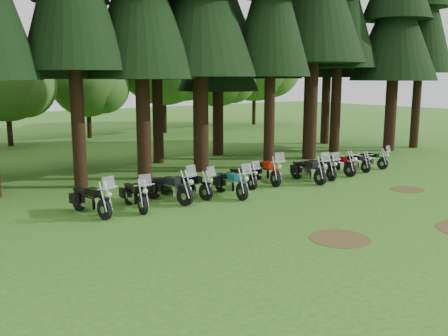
{
  "coord_description": "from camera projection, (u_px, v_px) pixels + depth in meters",
  "views": [
    {
      "loc": [
        -14.4,
        -11.07,
        4.7
      ],
      "look_at": [
        -1.91,
        5.0,
        1.0
      ],
      "focal_mm": 40.0,
      "sensor_mm": 36.0,
      "label": 1
    }
  ],
  "objects": [
    {
      "name": "dirt_patch_0",
      "position": [
        340.0,
        238.0,
        14.77
      ],
      "size": [
        1.8,
        1.8,
        0.01
      ],
      "primitive_type": "cylinder",
      "color": "#4C3D1E",
      "rests_on": "ground"
    },
    {
      "name": "motorcycle_11",
      "position": [
        371.0,
        160.0,
        26.33
      ],
      "size": [
        0.48,
        2.02,
        1.27
      ],
      "rotation": [
        0.0,
        0.0,
        0.1
      ],
      "color": "black",
      "rests_on": "ground"
    },
    {
      "name": "decid_7",
      "position": [
        259.0,
        62.0,
        49.62
      ],
      "size": [
        8.44,
        8.2,
        10.55
      ],
      "color": "black",
      "rests_on": "ground"
    },
    {
      "name": "decid_6",
      "position": [
        221.0,
        72.0,
        47.16
      ],
      "size": [
        7.06,
        6.86,
        8.82
      ],
      "color": "black",
      "rests_on": "ground"
    },
    {
      "name": "motorcycle_9",
      "position": [
        337.0,
        165.0,
        24.51
      ],
      "size": [
        0.34,
        2.32,
        0.94
      ],
      "rotation": [
        0.0,
        0.0,
        -0.02
      ],
      "color": "black",
      "rests_on": "ground"
    },
    {
      "name": "pine_back_6",
      "position": [
        329.0,
        1.0,
        34.36
      ],
      "size": [
        4.59,
        4.59,
        16.58
      ],
      "color": "black",
      "rests_on": "ground"
    },
    {
      "name": "motorcycle_3",
      "position": [
        192.0,
        186.0,
        19.79
      ],
      "size": [
        0.68,
        2.18,
        1.37
      ],
      "rotation": [
        0.0,
        0.0,
        0.19
      ],
      "color": "black",
      "rests_on": "ground"
    },
    {
      "name": "decid_5",
      "position": [
        169.0,
        59.0,
        42.01
      ],
      "size": [
        8.45,
        8.21,
        10.56
      ],
      "color": "black",
      "rests_on": "ground"
    },
    {
      "name": "motorcycle_0",
      "position": [
        91.0,
        201.0,
        17.21
      ],
      "size": [
        0.64,
        2.42,
        1.52
      ],
      "rotation": [
        0.0,
        0.0,
        0.14
      ],
      "color": "black",
      "rests_on": "ground"
    },
    {
      "name": "motorcycle_4",
      "position": [
        231.0,
        184.0,
        19.97
      ],
      "size": [
        0.58,
        2.38,
        1.49
      ],
      "rotation": [
        0.0,
        0.0,
        -0.12
      ],
      "color": "black",
      "rests_on": "ground"
    },
    {
      "name": "motorcycle_6",
      "position": [
        266.0,
        172.0,
        22.46
      ],
      "size": [
        0.9,
        2.46,
        1.55
      ],
      "rotation": [
        0.0,
        0.0,
        -0.25
      ],
      "color": "black",
      "rests_on": "ground"
    },
    {
      "name": "ground",
      "position": [
        350.0,
        209.0,
        18.14
      ],
      "size": [
        120.0,
        120.0,
        0.0
      ],
      "primitive_type": "plane",
      "color": "#2F681C",
      "rests_on": "ground"
    },
    {
      "name": "motorcycle_10",
      "position": [
        356.0,
        163.0,
        25.52
      ],
      "size": [
        0.48,
        1.95,
        0.8
      ],
      "rotation": [
        0.0,
        0.0,
        -0.18
      ],
      "color": "black",
      "rests_on": "ground"
    },
    {
      "name": "dirt_patch_1",
      "position": [
        407.0,
        189.0,
        21.24
      ],
      "size": [
        1.4,
        1.4,
        0.01
      ],
      "primitive_type": "cylinder",
      "color": "#4C3D1E",
      "rests_on": "ground"
    },
    {
      "name": "motorcycle_7",
      "position": [
        308.0,
        171.0,
        22.72
      ],
      "size": [
        0.62,
        2.42,
        1.52
      ],
      "rotation": [
        0.0,
        0.0,
        -0.13
      ],
      "color": "black",
      "rests_on": "ground"
    },
    {
      "name": "motorcycle_5",
      "position": [
        243.0,
        177.0,
        21.67
      ],
      "size": [
        0.42,
        2.03,
        1.27
      ],
      "rotation": [
        0.0,
        0.0,
        -0.07
      ],
      "color": "black",
      "rests_on": "ground"
    },
    {
      "name": "motorcycle_1",
      "position": [
        135.0,
        196.0,
        18.0
      ],
      "size": [
        0.65,
        2.34,
        1.47
      ],
      "rotation": [
        0.0,
        0.0,
        -0.16
      ],
      "color": "black",
      "rests_on": "ground"
    },
    {
      "name": "motorcycle_8",
      "position": [
        322.0,
        168.0,
        23.58
      ],
      "size": [
        0.74,
        2.19,
        1.38
      ],
      "rotation": [
        0.0,
        0.0,
        -0.22
      ],
      "color": "black",
      "rests_on": "ground"
    },
    {
      "name": "decid_3",
      "position": [
        11.0,
        80.0,
        34.01
      ],
      "size": [
        6.12,
        5.95,
        7.65
      ],
      "color": "black",
      "rests_on": "ground"
    },
    {
      "name": "decid_4",
      "position": [
        91.0,
        82.0,
        38.76
      ],
      "size": [
        5.93,
        5.76,
        7.41
      ],
      "color": "black",
      "rests_on": "ground"
    },
    {
      "name": "motorcycle_2",
      "position": [
        169.0,
        189.0,
        18.98
      ],
      "size": [
        0.89,
        2.49,
        1.57
      ],
      "rotation": [
        0.0,
        0.0,
        0.24
      ],
      "color": "black",
      "rests_on": "ground"
    },
    {
      "name": "pine_back_4",
      "position": [
        218.0,
        16.0,
        29.39
      ],
      "size": [
        4.94,
        4.94,
        13.78
      ],
      "color": "black",
      "rests_on": "ground"
    }
  ]
}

